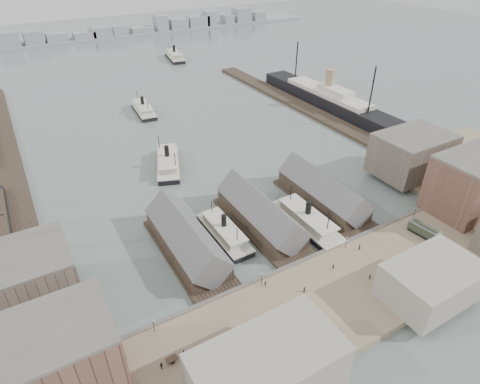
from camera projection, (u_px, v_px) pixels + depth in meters
ground at (291, 256)px, 119.83m from camera, size 900.00×900.00×0.00m
quay at (336, 297)px, 104.76m from camera, size 180.00×30.00×2.00m
seawall at (302, 263)px, 115.43m from camera, size 180.00×1.20×2.30m
west_wharf at (9, 168)px, 163.12m from camera, size 10.00×220.00×1.60m
east_wharf at (308, 110)px, 217.91m from camera, size 10.00×180.00×1.60m
ferry_shed_west at (187, 240)px, 118.53m from camera, size 14.00×42.00×12.60m
ferry_shed_center at (260, 214)px, 129.58m from camera, size 14.00×42.00×12.60m
ferry_shed_east at (323, 192)px, 140.63m from camera, size 14.00×42.00×12.60m
warehouse_west_front at (32, 375)px, 75.42m from camera, size 32.00×18.00×18.00m
warehouse_west_back at (19, 282)px, 98.28m from camera, size 26.00×20.00×14.00m
warehouse_east_front at (475, 183)px, 132.95m from camera, size 30.00×18.00×19.00m
warehouse_east_back at (412, 154)px, 154.49m from camera, size 28.00×20.00×15.00m
street_bldg_center at (432, 281)px, 101.31m from camera, size 24.00×16.00×10.00m
street_bldg_west at (267, 370)px, 79.51m from camera, size 30.00×16.00×12.00m
lamp_post_far_w at (153, 324)px, 93.07m from camera, size 0.44×0.44×3.92m
lamp_post_near_w at (262, 277)px, 105.82m from camera, size 0.44×0.44×3.92m
lamp_post_near_e at (347, 240)px, 118.57m from camera, size 0.44×0.44×3.92m
lamp_post_far_e at (415, 210)px, 131.33m from camera, size 0.44×0.44×3.92m
far_shore at (67, 37)px, 359.52m from camera, size 500.00×40.00×15.72m
ferry_docked_west at (224, 232)px, 125.97m from camera, size 7.63×25.43×9.08m
ferry_docked_east at (307, 220)px, 130.51m from camera, size 8.77×29.24×10.44m
ferry_open_near at (168, 162)px, 164.06m from camera, size 18.25×30.02×10.29m
ferry_open_mid at (143, 109)px, 214.74m from camera, size 10.34×27.51×9.61m
ferry_open_far at (175, 56)px, 307.53m from camera, size 14.26×32.42×11.19m
ocean_steamer at (328, 98)px, 222.37m from camera, size 13.97×102.06×20.41m
tram at (424, 231)px, 123.56m from camera, size 3.90×10.45×3.63m
horse_cart_left at (179, 356)px, 88.11m from camera, size 4.65×1.58×1.56m
horse_cart_center at (284, 321)px, 96.11m from camera, size 4.89×1.73×1.53m
horse_cart_right at (404, 274)px, 109.42m from camera, size 4.56×1.55×1.51m
pedestrian_0 at (125, 358)px, 87.62m from camera, size 0.74×0.59×1.83m
pedestrian_1 at (162, 365)px, 86.10m from camera, size 0.76×0.92×1.74m
pedestrian_2 at (265, 284)px, 106.29m from camera, size 1.09×0.70×1.61m
pedestrian_3 at (321, 318)px, 96.70m from camera, size 0.55×1.01×1.63m
pedestrian_4 at (304, 289)px, 104.59m from camera, size 0.90×0.92×1.60m
pedestrian_5 at (370, 277)px, 108.46m from camera, size 0.48×0.62×1.58m
pedestrian_6 at (359, 247)px, 118.60m from camera, size 1.01×0.87×1.79m
pedestrian_7 at (422, 274)px, 109.20m from camera, size 1.28×1.13×1.72m
pedestrian_8 at (429, 227)px, 127.03m from camera, size 1.09×0.66×1.73m
pedestrian_10 at (333, 267)px, 111.75m from camera, size 0.39×0.94×1.60m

